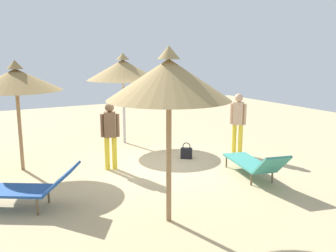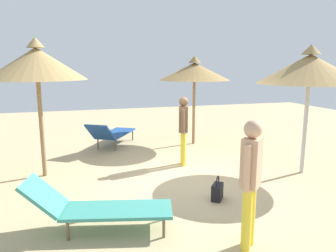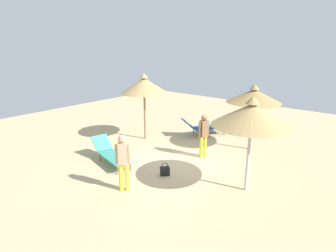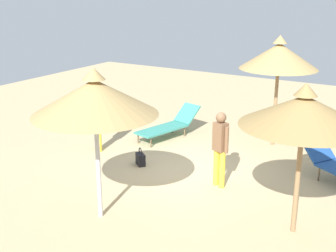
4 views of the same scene
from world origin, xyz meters
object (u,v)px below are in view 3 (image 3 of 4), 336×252
at_px(parasol_umbrella_near_left, 252,115).
at_px(lounge_chair_near_right, 203,127).
at_px(handbag, 165,171).
at_px(parasol_umbrella_back, 144,85).
at_px(parasol_umbrella_far_left, 254,96).
at_px(lounge_chair_far_right, 111,153).
at_px(person_standing_front, 204,133).
at_px(person_standing_edge, 123,159).

bearing_deg(parasol_umbrella_near_left, lounge_chair_near_right, 137.02).
bearing_deg(lounge_chair_near_right, handbag, -72.77).
relative_size(parasol_umbrella_back, parasol_umbrella_near_left, 1.05).
xyz_separation_m(parasol_umbrella_far_left, handbag, (-1.16, -4.20, -2.13)).
relative_size(lounge_chair_far_right, person_standing_front, 1.31).
relative_size(lounge_chair_near_right, person_standing_edge, 1.24).
bearing_deg(parasol_umbrella_near_left, lounge_chair_far_right, -164.55).
bearing_deg(parasol_umbrella_far_left, parasol_umbrella_back, -156.81).
distance_m(parasol_umbrella_near_left, handbag, 3.50).
xyz_separation_m(lounge_chair_far_right, person_standing_edge, (1.94, -1.07, 0.65)).
bearing_deg(handbag, lounge_chair_far_right, -167.36).
bearing_deg(person_standing_edge, lounge_chair_far_right, 151.19).
bearing_deg(parasol_umbrella_back, handbag, -36.21).
distance_m(parasol_umbrella_far_left, parasol_umbrella_near_left, 3.66).
bearing_deg(lounge_chair_far_right, parasol_umbrella_far_left, 54.16).
distance_m(person_standing_edge, person_standing_front, 3.80).
relative_size(parasol_umbrella_far_left, lounge_chair_near_right, 1.25).
xyz_separation_m(parasol_umbrella_far_left, parasol_umbrella_near_left, (1.41, -3.38, 0.10)).
height_order(parasol_umbrella_far_left, person_standing_front, parasol_umbrella_far_left).
distance_m(lounge_chair_far_right, handbag, 2.31).
relative_size(parasol_umbrella_near_left, person_standing_edge, 1.64).
height_order(lounge_chair_far_right, lounge_chair_near_right, lounge_chair_near_right).
bearing_deg(person_standing_front, lounge_chair_near_right, 123.01).
distance_m(parasol_umbrella_back, person_standing_edge, 5.09).
bearing_deg(handbag, parasol_umbrella_far_left, 74.57).
distance_m(parasol_umbrella_far_left, handbag, 4.85).
distance_m(person_standing_edge, handbag, 1.82).
distance_m(lounge_chair_near_right, person_standing_edge, 6.23).
relative_size(parasol_umbrella_near_left, lounge_chair_near_right, 1.32).
bearing_deg(parasol_umbrella_back, person_standing_edge, -53.44).
bearing_deg(parasol_umbrella_back, lounge_chair_far_right, -71.41).
relative_size(parasol_umbrella_far_left, parasol_umbrella_back, 0.90).
relative_size(parasol_umbrella_far_left, handbag, 6.00).
distance_m(parasol_umbrella_near_left, person_standing_front, 3.15).
xyz_separation_m(parasol_umbrella_near_left, person_standing_front, (-2.46, 1.38, -1.40)).
relative_size(parasol_umbrella_near_left, handbag, 6.34).
distance_m(parasol_umbrella_far_left, person_standing_front, 2.61).
height_order(parasol_umbrella_near_left, lounge_chair_near_right, parasol_umbrella_near_left).
height_order(parasol_umbrella_far_left, handbag, parasol_umbrella_far_left).
bearing_deg(parasol_umbrella_far_left, lounge_chair_near_right, 172.85).
distance_m(parasol_umbrella_far_left, lounge_chair_near_right, 3.18).
bearing_deg(person_standing_edge, person_standing_front, 84.00).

